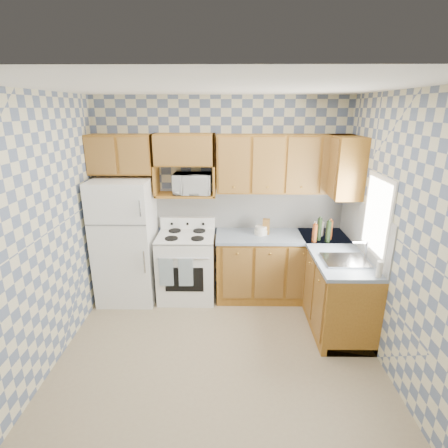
{
  "coord_description": "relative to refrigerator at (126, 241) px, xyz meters",
  "views": [
    {
      "loc": [
        0.1,
        -3.12,
        2.53
      ],
      "look_at": [
        0.05,
        0.75,
        1.25
      ],
      "focal_mm": 28.0,
      "sensor_mm": 36.0,
      "label": 1
    }
  ],
  "objects": [
    {
      "name": "dish_towel_left",
      "position": [
        0.58,
        -0.32,
        -0.3
      ],
      "size": [
        0.18,
        0.02,
        0.39
      ],
      "primitive_type": "cube",
      "color": "navy",
      "rests_on": "stove_body"
    },
    {
      "name": "bottle_2",
      "position": [
        2.69,
        -0.11,
        0.21
      ],
      "size": [
        0.06,
        0.06,
        0.25
      ],
      "primitive_type": "cylinder",
      "color": "#652E13",
      "rests_on": "countertop_back"
    },
    {
      "name": "microwave",
      "position": [
        0.9,
        0.19,
        0.75
      ],
      "size": [
        0.5,
        0.34,
        0.27
      ],
      "primitive_type": "imported",
      "rotation": [
        0.0,
        0.0,
        -0.02
      ],
      "color": "white",
      "rests_on": "microwave_shelf"
    },
    {
      "name": "microwave_shelf",
      "position": [
        0.8,
        0.19,
        0.6
      ],
      "size": [
        0.8,
        0.33,
        0.03
      ],
      "primitive_type": "cube",
      "color": "brown",
      "rests_on": "back_wall"
    },
    {
      "name": "refrigerator",
      "position": [
        0.0,
        0.0,
        0.0
      ],
      "size": [
        0.75,
        0.7,
        1.68
      ],
      "primitive_type": "cube",
      "color": "white",
      "rests_on": "floor"
    },
    {
      "name": "right_wall",
      "position": [
        2.97,
        -1.25,
        0.51
      ],
      "size": [
        0.02,
        3.2,
        2.7
      ],
      "primitive_type": "cube",
      "color": "slate",
      "rests_on": "ground"
    },
    {
      "name": "food_containers",
      "position": [
        1.81,
        0.06,
        0.14
      ],
      "size": [
        0.17,
        0.17,
        0.12
      ],
      "primitive_type": null,
      "color": "beige",
      "rests_on": "countertop_back"
    },
    {
      "name": "window",
      "position": [
        2.96,
        -0.8,
        0.61
      ],
      "size": [
        0.02,
        0.66,
        0.86
      ],
      "primitive_type": "cube",
      "color": "silver",
      "rests_on": "right_wall"
    },
    {
      "name": "upper_cabinets_back",
      "position": [
        2.1,
        0.19,
        1.01
      ],
      "size": [
        1.75,
        0.33,
        0.74
      ],
      "primitive_type": "cube",
      "color": "brown",
      "rests_on": "back_wall"
    },
    {
      "name": "knife_block",
      "position": [
        1.89,
        0.09,
        0.18
      ],
      "size": [
        0.11,
        0.11,
        0.2
      ],
      "primitive_type": "cube",
      "rotation": [
        0.0,
        0.0,
        -0.17
      ],
      "color": "brown",
      "rests_on": "countertop_back"
    },
    {
      "name": "electric_kettle",
      "position": [
        2.58,
        0.04,
        0.17
      ],
      "size": [
        0.14,
        0.14,
        0.18
      ],
      "primitive_type": "cylinder",
      "color": "white",
      "rests_on": "countertop_back"
    },
    {
      "name": "floor",
      "position": [
        1.27,
        -1.25,
        -0.84
      ],
      "size": [
        3.4,
        3.4,
        0.0
      ],
      "primitive_type": "plane",
      "color": "#867259",
      "rests_on": "ground"
    },
    {
      "name": "bottle_3",
      "position": [
        2.47,
        -0.21,
        0.2
      ],
      "size": [
        0.06,
        0.06,
        0.23
      ],
      "primitive_type": "cylinder",
      "color": "#652E13",
      "rests_on": "countertop_back"
    },
    {
      "name": "stove_body",
      "position": [
        0.8,
        0.03,
        -0.39
      ],
      "size": [
        0.76,
        0.65,
        0.9
      ],
      "primitive_type": "cube",
      "color": "white",
      "rests_on": "floor"
    },
    {
      "name": "upper_cabinets_fridge",
      "position": [
        -0.02,
        0.19,
        1.13
      ],
      "size": [
        0.82,
        0.33,
        0.5
      ],
      "primitive_type": "cube",
      "color": "brown",
      "rests_on": "back_wall"
    },
    {
      "name": "soap_bottle",
      "position": [
        2.89,
        -1.18,
        0.17
      ],
      "size": [
        0.06,
        0.06,
        0.17
      ],
      "primitive_type": "cylinder",
      "color": "beige",
      "rests_on": "countertop_right"
    },
    {
      "name": "backsplash_right",
      "position": [
        2.96,
        -0.45,
        0.36
      ],
      "size": [
        0.02,
        1.6,
        0.56
      ],
      "primitive_type": "cube",
      "color": "white",
      "rests_on": "right_wall"
    },
    {
      "name": "back_wall",
      "position": [
        1.27,
        0.35,
        0.51
      ],
      "size": [
        3.4,
        0.02,
        2.7
      ],
      "primitive_type": "cube",
      "color": "slate",
      "rests_on": "ground"
    },
    {
      "name": "countertop_back",
      "position": [
        2.1,
        0.05,
        0.06
      ],
      "size": [
        1.77,
        0.63,
        0.04
      ],
      "primitive_type": "cube",
      "color": "slate",
      "rests_on": "base_cabinets_back"
    },
    {
      "name": "base_cabinets_back",
      "position": [
        2.1,
        0.05,
        -0.4
      ],
      "size": [
        1.75,
        0.6,
        0.88
      ],
      "primitive_type": "cube",
      "color": "brown",
      "rests_on": "floor"
    },
    {
      "name": "backguard",
      "position": [
        0.8,
        0.3,
        0.16
      ],
      "size": [
        0.76,
        0.08,
        0.17
      ],
      "primitive_type": "cube",
      "color": "white",
      "rests_on": "cooktop"
    },
    {
      "name": "countertop_right",
      "position": [
        2.67,
        -0.45,
        0.06
      ],
      "size": [
        0.63,
        1.6,
        0.04
      ],
      "primitive_type": "cube",
      "color": "slate",
      "rests_on": "base_cabinets_right"
    },
    {
      "name": "sink",
      "position": [
        2.67,
        -0.8,
        0.09
      ],
      "size": [
        0.48,
        0.4,
        0.03
      ],
      "primitive_type": "cube",
      "color": "#B7B7BC",
      "rests_on": "countertop_right"
    },
    {
      "name": "dish_towel_right",
      "position": [
        0.83,
        -0.32,
        -0.3
      ],
      "size": [
        0.18,
        0.02,
        0.39
      ],
      "primitive_type": "cube",
      "color": "navy",
      "rests_on": "stove_body"
    },
    {
      "name": "bottle_1",
      "position": [
        2.64,
        -0.21,
        0.22
      ],
      "size": [
        0.06,
        0.06,
        0.27
      ],
      "primitive_type": "cylinder",
      "color": "black",
      "rests_on": "countertop_back"
    },
    {
      "name": "upper_cabinets_right",
      "position": [
        2.81,
        0.0,
        1.01
      ],
      "size": [
        0.33,
        0.7,
        0.74
      ],
      "primitive_type": "cube",
      "color": "brown",
      "rests_on": "right_wall"
    },
    {
      "name": "base_cabinets_right",
      "position": [
        2.67,
        -0.45,
        -0.4
      ],
      "size": [
        0.6,
        1.6,
        0.88
      ],
      "primitive_type": "cube",
      "color": "brown",
      "rests_on": "floor"
    },
    {
      "name": "bottle_0",
      "position": [
        2.54,
        -0.15,
        0.22
      ],
      "size": [
        0.06,
        0.06,
        0.29
      ],
      "primitive_type": "cylinder",
      "color": "black",
      "rests_on": "countertop_back"
    },
    {
      "name": "backsplash_back",
      "position": [
        1.68,
        0.34,
        0.36
      ],
      "size": [
        2.6,
        0.02,
        0.56
      ],
      "primitive_type": "cube",
      "color": "white",
      "rests_on": "back_wall"
    },
    {
      "name": "cooktop",
      "position": [
        0.8,
        0.03,
        0.07
      ],
      "size": [
        0.76,
        0.65,
        0.02
      ],
      "primitive_type": "cube",
      "color": "silver",
      "rests_on": "stove_body"
    }
  ]
}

